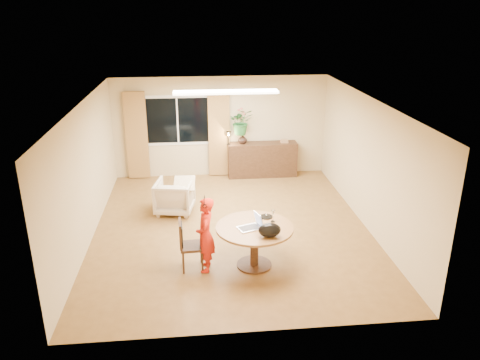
# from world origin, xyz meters

# --- Properties ---
(floor) EXTENTS (6.50, 6.50, 0.00)m
(floor) POSITION_xyz_m (0.00, 0.00, 0.00)
(floor) COLOR brown
(floor) RESTS_ON ground
(ceiling) EXTENTS (6.50, 6.50, 0.00)m
(ceiling) POSITION_xyz_m (0.00, 0.00, 2.60)
(ceiling) COLOR white
(ceiling) RESTS_ON wall_back
(wall_back) EXTENTS (5.50, 0.00, 5.50)m
(wall_back) POSITION_xyz_m (0.00, 3.25, 1.30)
(wall_back) COLOR tan
(wall_back) RESTS_ON floor
(wall_left) EXTENTS (0.00, 6.50, 6.50)m
(wall_left) POSITION_xyz_m (-2.75, 0.00, 1.30)
(wall_left) COLOR tan
(wall_left) RESTS_ON floor
(wall_right) EXTENTS (0.00, 6.50, 6.50)m
(wall_right) POSITION_xyz_m (2.75, 0.00, 1.30)
(wall_right) COLOR tan
(wall_right) RESTS_ON floor
(window) EXTENTS (1.70, 0.03, 1.30)m
(window) POSITION_xyz_m (-1.10, 3.23, 1.50)
(window) COLOR white
(window) RESTS_ON wall_back
(curtain_left) EXTENTS (0.55, 0.08, 2.25)m
(curtain_left) POSITION_xyz_m (-2.15, 3.15, 1.15)
(curtain_left) COLOR brown
(curtain_left) RESTS_ON wall_back
(curtain_right) EXTENTS (0.55, 0.08, 2.25)m
(curtain_right) POSITION_xyz_m (-0.05, 3.15, 1.15)
(curtain_right) COLOR brown
(curtain_right) RESTS_ON wall_back
(ceiling_panel) EXTENTS (2.20, 0.35, 0.05)m
(ceiling_panel) POSITION_xyz_m (0.00, 1.20, 2.57)
(ceiling_panel) COLOR white
(ceiling_panel) RESTS_ON ceiling
(dining_table) EXTENTS (1.33, 1.33, 0.75)m
(dining_table) POSITION_xyz_m (0.27, -1.50, 0.59)
(dining_table) COLOR brown
(dining_table) RESTS_ON floor
(dining_chair) EXTENTS (0.45, 0.42, 0.90)m
(dining_chair) POSITION_xyz_m (-0.80, -1.47, 0.45)
(dining_chair) COLOR black
(dining_chair) RESTS_ON floor
(child) EXTENTS (0.50, 0.35, 1.31)m
(child) POSITION_xyz_m (-0.56, -1.52, 0.66)
(child) COLOR red
(child) RESTS_ON floor
(laptop) EXTENTS (0.46, 0.38, 0.26)m
(laptop) POSITION_xyz_m (0.17, -1.55, 0.89)
(laptop) COLOR #B7B7BC
(laptop) RESTS_ON dining_table
(tumbler) EXTENTS (0.09, 0.09, 0.11)m
(tumbler) POSITION_xyz_m (0.37, -1.26, 0.81)
(tumbler) COLOR white
(tumbler) RESTS_ON dining_table
(wine_glass) EXTENTS (0.08, 0.08, 0.22)m
(wine_glass) POSITION_xyz_m (0.61, -1.33, 0.86)
(wine_glass) COLOR white
(wine_glass) RESTS_ON dining_table
(pot_lid) EXTENTS (0.26, 0.26, 0.04)m
(pot_lid) POSITION_xyz_m (0.53, -1.15, 0.77)
(pot_lid) COLOR white
(pot_lid) RESTS_ON dining_table
(handbag) EXTENTS (0.42, 0.33, 0.25)m
(handbag) POSITION_xyz_m (0.46, -1.89, 0.88)
(handbag) COLOR black
(handbag) RESTS_ON dining_table
(armchair) EXTENTS (0.92, 0.93, 0.73)m
(armchair) POSITION_xyz_m (-1.16, 0.92, 0.36)
(armchair) COLOR beige
(armchair) RESTS_ON floor
(throw) EXTENTS (0.48, 0.57, 0.03)m
(throw) POSITION_xyz_m (-0.94, 0.91, 0.74)
(throw) COLOR beige
(throw) RESTS_ON armchair
(sideboard) EXTENTS (1.80, 0.44, 0.90)m
(sideboard) POSITION_xyz_m (1.07, 3.01, 0.45)
(sideboard) COLOR black
(sideboard) RESTS_ON floor
(vase) EXTENTS (0.30, 0.30, 0.25)m
(vase) POSITION_xyz_m (0.55, 3.01, 1.03)
(vase) COLOR black
(vase) RESTS_ON sideboard
(bouquet) EXTENTS (0.63, 0.56, 0.66)m
(bouquet) POSITION_xyz_m (0.51, 3.01, 1.48)
(bouquet) COLOR #286325
(bouquet) RESTS_ON vase
(book_stack) EXTENTS (0.20, 0.15, 0.08)m
(book_stack) POSITION_xyz_m (1.65, 3.01, 0.94)
(book_stack) COLOR #8B6147
(book_stack) RESTS_ON sideboard
(desk_lamp) EXTENTS (0.17, 0.17, 0.36)m
(desk_lamp) POSITION_xyz_m (0.18, 2.96, 1.08)
(desk_lamp) COLOR black
(desk_lamp) RESTS_ON sideboard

